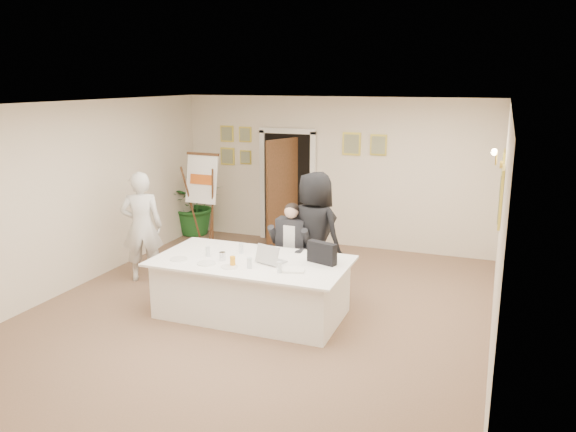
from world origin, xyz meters
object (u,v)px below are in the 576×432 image
Objects in this scene: flip_chart at (205,206)px; oj_glass at (233,261)px; paper_stack at (294,270)px; laptop at (271,252)px; seated_man at (291,249)px; laptop_bag at (322,253)px; standing_woman at (315,234)px; potted_palm at (196,204)px; steel_jug at (222,256)px; standing_man at (142,227)px; conference_table at (252,287)px.

flip_chart reaches higher than oj_glass.
paper_stack is (2.73, -2.68, -0.04)m from flip_chart.
seated_man is at bearing 112.07° from laptop.
flip_chart reaches higher than laptop_bag.
oj_glass is (-0.66, -1.35, -0.08)m from standing_woman.
flip_chart is at bearing -51.17° from potted_palm.
potted_palm is 4.24m from steel_jug.
flip_chart is 3.72m from laptop_bag.
laptop is (3.04, -3.32, 0.28)m from potted_palm.
potted_palm is at bearing 128.83° from flip_chart.
seated_man reaches higher than laptop.
oj_glass is at bearing 125.31° from standing_man.
laptop is (2.44, -0.62, 0.04)m from standing_man.
flip_chart is (-2.26, 1.54, 0.13)m from seated_man.
seated_man is (0.22, 0.91, 0.30)m from conference_table.
paper_stack is at bearing -67.13° from seated_man.
seated_man is 1.24m from paper_stack.
laptop reaches higher than conference_table.
paper_stack is at bearing -4.59° from steel_jug.
laptop_bag is at bearing 12.34° from conference_table.
flip_chart is at bearing -123.28° from standing_man.
paper_stack is at bearing 133.38° from standing_man.
conference_table is at bearing 23.02° from steel_jug.
laptop is 0.52m from oj_glass.
conference_table is 1.28m from standing_woman.
standing_woman is 1.05m from laptop.
steel_jug reaches higher than paper_stack.
laptop is 0.92× the size of laptop_bag.
standing_man is 2.73m from standing_woman.
seated_man is at bearing 156.99° from standing_man.
paper_stack reaches higher than conference_table.
standing_man is 1.97m from steel_jug.
seated_man is 1.09× the size of potted_palm.
potted_palm is 4.51m from laptop.
potted_palm is 3.42× the size of laptop.
seated_man reaches higher than oj_glass.
flip_chart is at bearing 124.93° from oj_glass.
steel_jug is at bearing 144.07° from oj_glass.
conference_table is at bearing 133.93° from standing_man.
standing_woman is 4.92× the size of laptop.
steel_jug is at bearing -117.53° from seated_man.
standing_woman is 0.91m from laptop_bag.
laptop is at bearing -146.18° from laptop_bag.
steel_jug is at bearing 73.89° from standing_woman.
standing_woman reaches higher than flip_chart.
seated_man is at bearing 61.90° from steel_jug.
steel_jug is at bearing 175.41° from paper_stack.
potted_palm is 4.84m from laptop_bag.
seated_man is at bearing 152.02° from laptop_bag.
conference_table is 23.46× the size of steel_jug.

